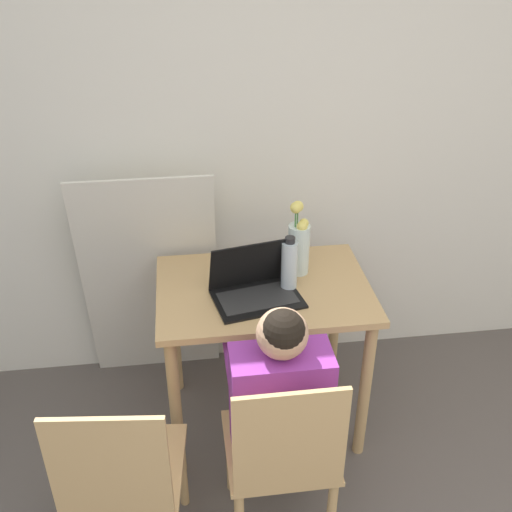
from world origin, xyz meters
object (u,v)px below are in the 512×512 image
chair_spare (123,479)px  person_seated (278,393)px  chair_occupied (282,456)px  flower_vase (299,244)px  laptop (255,284)px  water_bottle (289,265)px

chair_spare → person_seated: person_seated is taller
chair_occupied → flower_vase: bearing=-104.3°
flower_vase → chair_occupied: bearing=-104.2°
chair_occupied → chair_spare: 0.56m
person_seated → laptop: (-0.03, 0.45, 0.17)m
water_bottle → chair_spare: bearing=-137.3°
chair_occupied → water_bottle: size_ratio=3.51×
chair_spare → flower_vase: size_ratio=2.52×
flower_vase → water_bottle: bearing=-116.6°
person_seated → laptop: 0.49m
chair_occupied → flower_vase: (0.18, 0.73, 0.46)m
person_seated → water_bottle: 0.56m
chair_occupied → water_bottle: bearing=-101.5°
flower_vase → laptop: bearing=-142.5°
chair_spare → water_bottle: water_bottle is taller
laptop → flower_vase: bearing=26.3°
chair_occupied → laptop: (-0.03, 0.57, 0.37)m
person_seated → water_bottle: size_ratio=4.24×
chair_spare → laptop: (0.54, 0.60, 0.37)m
flower_vase → person_seated: bearing=-106.7°
chair_occupied → laptop: bearing=-87.5°
laptop → chair_occupied: bearing=-98.6°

